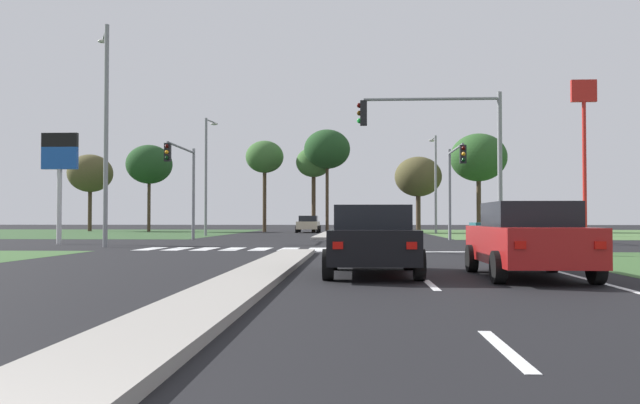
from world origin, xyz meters
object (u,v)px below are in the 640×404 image
Objects in this scene: traffic_signal_far_left at (184,173)px; treeline_second at (149,165)px; car_red_third at (528,239)px; street_lamp_third at (207,170)px; traffic_signal_near_right at (448,141)px; treeline_near at (90,174)px; traffic_signal_far_right at (455,174)px; car_beige_second at (308,224)px; street_lamp_fourth at (435,178)px; fuel_price_totem at (60,163)px; car_black_fourth at (372,239)px; street_lamp_second at (106,123)px; treeline_fourth at (314,163)px; treeline_third at (265,158)px; treeline_sixth at (418,177)px; treeline_seventh at (478,158)px; car_teal_near at (518,228)px; treeline_fifth at (327,150)px; fastfood_pole_sign at (584,122)px.

traffic_signal_far_left is 0.68× the size of treeline_second.
street_lamp_third is (-14.65, 33.29, 4.04)m from car_red_third.
traffic_signal_near_right is 0.79× the size of treeline_near.
traffic_signal_far_right is at bearing 80.19° from traffic_signal_near_right.
street_lamp_fourth reaches higher than car_beige_second.
car_red_third is 0.78× the size of traffic_signal_far_left.
traffic_signal_near_right reaches higher than car_beige_second.
car_beige_second is 0.84× the size of fuel_price_totem.
traffic_signal_near_right reaches higher than car_black_fourth.
car_beige_second is 31.34m from street_lamp_second.
car_red_third is 3.34m from car_black_fourth.
treeline_fourth reaches higher than car_beige_second.
treeline_third is (-4.33, 2.37, 6.26)m from car_beige_second.
fuel_price_totem is at bearing -102.75° from street_lamp_third.
car_black_fourth is at bearing -79.06° from treeline_third.
treeline_third is at bearing 78.39° from fuel_price_totem.
fuel_price_totem is 31.01m from treeline_fourth.
street_lamp_fourth reaches higher than treeline_near.
street_lamp_second is 38.13m from treeline_sixth.
car_black_fourth is 0.47× the size of treeline_seventh.
treeline_near is at bearing 164.16° from treeline_second.
treeline_sixth is at bearing 1.26° from treeline_second.
treeline_sixth is (26.00, 0.57, -1.25)m from treeline_second.
traffic_signal_far_right is 19.88m from street_lamp_third.
treeline_sixth is at bearing 3.76° from car_teal_near.
traffic_signal_far_right is (9.75, -22.08, 2.94)m from car_beige_second.
treeline_fifth is (-2.93, 44.53, 6.80)m from car_black_fourth.
treeline_near is 1.07× the size of treeline_sixth.
treeline_second is at bearing 116.39° from car_red_third.
traffic_signal_far_right is at bearing 26.05° from street_lamp_second.
fastfood_pole_sign is 1.57× the size of treeline_sixth.
treeline_near is (-43.09, 16.14, -2.45)m from fastfood_pole_sign.
fastfood_pole_sign reaches higher than traffic_signal_far_right.
street_lamp_fourth is 10.40m from treeline_fifth.
treeline_seventh is at bearing 50.50° from traffic_signal_far_left.
treeline_seventh is (14.27, 2.95, -0.55)m from treeline_fifth.
treeline_fifth is at bearing 72.81° from traffic_signal_far_left.
car_black_fourth is at bearing -103.34° from traffic_signal_far_right.
street_lamp_third is 16.50m from fuel_price_totem.
traffic_signal_near_right is at bearing -71.24° from treeline_third.
fastfood_pole_sign reaches higher than car_beige_second.
car_red_third is 25.95m from traffic_signal_far_left.
fastfood_pole_sign reaches higher than traffic_signal_near_right.
traffic_signal_near_right is at bearing -93.77° from treeline_sixth.
traffic_signal_near_right is (-0.09, 10.99, 3.43)m from car_red_third.
treeline_near is 18.31m from treeline_third.
street_lamp_third is at bearing -46.11° from treeline_near.
traffic_signal_near_right is 0.70× the size of street_lamp_third.
fuel_price_totem is 0.71× the size of treeline_near.
treeline_sixth is at bearing 88.89° from traffic_signal_far_right.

